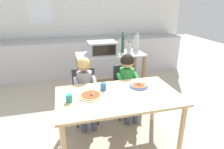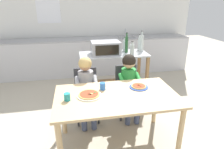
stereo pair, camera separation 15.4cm
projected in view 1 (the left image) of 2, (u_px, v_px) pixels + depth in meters
The scene contains 19 objects.
ground_plane at pixel (99, 100), 3.69m from camera, with size 12.48×12.48×0.00m, color #B7AD99.
back_wall_tiled at pixel (83, 18), 4.95m from camera, with size 5.43×0.13×2.70m.
kitchen_counter at pixel (87, 56), 4.91m from camera, with size 4.88×0.60×1.10m.
kitchen_island_cart at pixel (110, 70), 3.50m from camera, with size 1.19×0.53×0.90m.
toaster_oven at pixel (102, 48), 3.32m from camera, with size 0.49×0.37×0.22m.
bottle_tall_green_wine at pixel (137, 43), 3.54m from camera, with size 0.07×0.07×0.37m.
bottle_squat_spirits at pixel (129, 49), 3.26m from camera, with size 0.07×0.07×0.24m.
bottle_slim_sauce at pixel (120, 45), 3.57m from camera, with size 0.07×0.07×0.26m.
bottle_brown_beer at pixel (123, 44), 3.42m from camera, with size 0.05×0.05×0.36m.
bottle_dark_olive_oil at pixel (135, 43), 3.66m from camera, with size 0.05×0.05×0.29m.
dining_table at pixel (118, 102), 2.34m from camera, with size 1.46×0.86×0.72m.
dining_chair_left at pixel (85, 92), 2.93m from camera, with size 0.36×0.36×0.81m.
dining_chair_right at pixel (125, 87), 3.10m from camera, with size 0.36×0.36×0.81m.
child_in_grey_shirt at pixel (85, 84), 2.76m from camera, with size 0.32×0.42×1.02m.
child_in_green_shirt at pixel (128, 78), 2.93m from camera, with size 0.32×0.42×1.02m.
pizza_plate_white at pixel (91, 95), 2.27m from camera, with size 0.29×0.29×0.03m.
pizza_plate_blue_rimmed at pixel (139, 86), 2.52m from camera, with size 0.24×0.24×0.03m.
drinking_cup_teal at pixel (69, 98), 2.14m from camera, with size 0.07×0.07×0.09m, color teal.
drinking_cup_blue at pixel (103, 86), 2.43m from camera, with size 0.08×0.08×0.09m, color blue.
Camera 1 is at (-0.60, -1.98, 1.78)m, focal length 30.99 mm.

